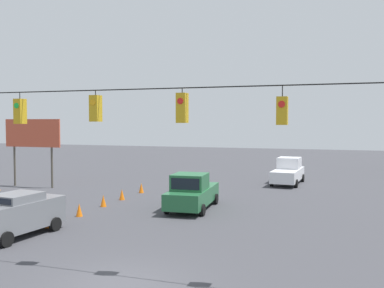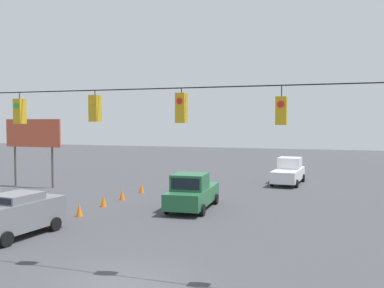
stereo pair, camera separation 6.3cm
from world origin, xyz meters
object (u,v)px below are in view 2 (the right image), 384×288
Objects in this scene: traffic_cone_fourth at (122,194)px; roadside_billboard at (33,137)px; traffic_cone_second at (79,210)px; traffic_cone_nearest at (49,220)px; traffic_cone_third at (104,201)px; sedan_grey_parked_shoulder at (17,214)px; pickup_truck_white_oncoming_deep at (289,172)px; pickup_truck_green_withflow_mid at (192,192)px; traffic_cone_fifth at (142,188)px; overhead_signal_span at (136,140)px.

roadside_billboard reaches higher than traffic_cone_fourth.
traffic_cone_nearest is at bearing 89.01° from traffic_cone_second.
traffic_cone_second is 2.74m from traffic_cone_third.
sedan_grey_parked_shoulder is at bearing 80.52° from traffic_cone_nearest.
pickup_truck_white_oncoming_deep and pickup_truck_green_withflow_mid have the same top height.
pickup_truck_green_withflow_mid is at bearing -144.25° from traffic_cone_second.
traffic_cone_third is 5.26m from traffic_cone_fifth.
pickup_truck_green_withflow_mid is 7.68× the size of traffic_cone_second.
overhead_signal_span is 4.31× the size of pickup_truck_white_oncoming_deep.
traffic_cone_third is (9.52, 13.16, -0.62)m from pickup_truck_white_oncoming_deep.
overhead_signal_span reaches higher than traffic_cone_third.
traffic_cone_fourth is at bearing -90.05° from traffic_cone_third.
traffic_cone_nearest is at bearing -99.48° from sedan_grey_parked_shoulder.
traffic_cone_third is at bearing -54.17° from overhead_signal_span.
pickup_truck_white_oncoming_deep is 7.93× the size of traffic_cone_second.
traffic_cone_fifth is (0.10, -7.99, 0.00)m from traffic_cone_second.
roadside_billboard is (18.70, 7.96, 2.93)m from pickup_truck_white_oncoming_deep.
pickup_truck_white_oncoming_deep is at bearing -117.11° from traffic_cone_nearest.
sedan_grey_parked_shoulder is at bearing 55.60° from pickup_truck_green_withflow_mid.
traffic_cone_fourth is (-0.22, -9.40, -0.65)m from sedan_grey_parked_shoulder.
sedan_grey_parked_shoulder is 6.39× the size of traffic_cone_nearest.
traffic_cone_second is (6.55, -6.50, -4.09)m from overhead_signal_span.
pickup_truck_green_withflow_mid is at bearing -82.14° from overhead_signal_span.
traffic_cone_fourth is (0.12, -5.09, 0.00)m from traffic_cone_second.
traffic_cone_fifth is at bearing -89.72° from traffic_cone_nearest.
pickup_truck_white_oncoming_deep is at bearing -120.58° from traffic_cone_second.
sedan_grey_parked_shoulder reaches higher than traffic_cone_third.
traffic_cone_third is 11.14m from roadside_billboard.
roadside_billboard is at bearing -53.78° from sedan_grey_parked_shoulder.
traffic_cone_nearest is 7.63m from traffic_cone_fourth.
traffic_cone_second is at bearing 139.53° from roadside_billboard.
traffic_cone_fourth is at bearing 162.79° from roadside_billboard.
sedan_grey_parked_shoulder is 0.85× the size of roadside_billboard.
traffic_cone_second is 5.10m from traffic_cone_fourth.
traffic_cone_nearest and traffic_cone_fifth have the same top height.
overhead_signal_span reaches higher than traffic_cone_second.
sedan_grey_parked_shoulder is 6.39× the size of traffic_cone_third.
traffic_cone_nearest is 0.13× the size of roadside_billboard.
sedan_grey_parked_shoulder is 9.42m from traffic_cone_fourth.
roadside_billboard is at bearing -40.47° from traffic_cone_second.
roadside_billboard reaches higher than sedan_grey_parked_shoulder.
pickup_truck_green_withflow_mid is 6.37m from traffic_cone_second.
traffic_cone_second is at bearing -44.79° from overhead_signal_span.
pickup_truck_green_withflow_mid reaches higher than traffic_cone_nearest.
roadside_billboard is at bearing -16.35° from pickup_truck_green_withflow_mid.
traffic_cone_nearest is 2.54m from traffic_cone_second.
traffic_cone_second is at bearing -90.99° from traffic_cone_nearest.
pickup_truck_white_oncoming_deep is at bearing -125.86° from traffic_cone_third.
traffic_cone_fourth is (5.26, -1.39, -0.62)m from pickup_truck_green_withflow_mid.
pickup_truck_green_withflow_mid is at bearing -124.40° from sedan_grey_parked_shoulder.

